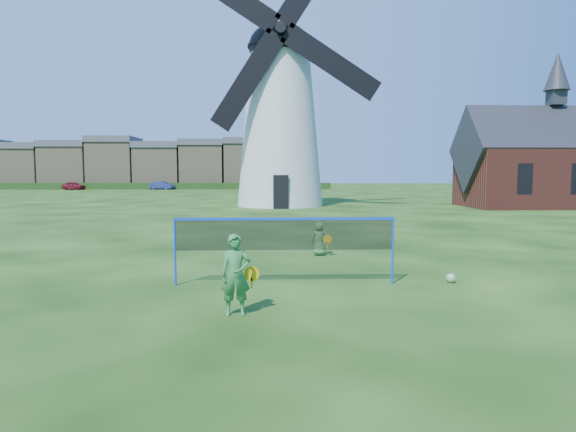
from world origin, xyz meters
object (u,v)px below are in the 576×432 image
at_px(car_left, 74,186).
at_px(windmill, 280,116).
at_px(player_boy, 320,239).
at_px(car_right, 162,185).
at_px(badminton_net, 285,235).
at_px(player_girl, 236,275).
at_px(chapel, 553,164).
at_px(play_ball, 451,278).

bearing_deg(car_left, windmill, -121.56).
relative_size(player_boy, car_right, 0.28).
distance_m(windmill, badminton_net, 28.00).
distance_m(windmill, player_girl, 30.53).
bearing_deg(windmill, player_boy, -88.01).
bearing_deg(car_right, windmill, -137.44).
height_order(chapel, car_left, chapel).
relative_size(player_girl, play_ball, 6.71).
xyz_separation_m(player_girl, play_ball, (4.85, 2.51, -0.63)).
distance_m(player_boy, car_right, 64.45).
bearing_deg(player_girl, car_left, 108.20).
bearing_deg(player_boy, windmill, -74.96).
height_order(play_ball, car_right, car_right).
xyz_separation_m(chapel, player_girl, (-21.71, -27.97, -2.46)).
height_order(player_girl, car_left, player_girl).
bearing_deg(windmill, badminton_net, -90.80).
relative_size(car_left, car_right, 0.95).
distance_m(windmill, play_ball, 28.40).
bearing_deg(car_left, badminton_net, -135.75).
bearing_deg(badminton_net, player_girl, -111.00).
distance_m(chapel, car_right, 55.33).
relative_size(play_ball, car_left, 0.06).
xyz_separation_m(player_girl, player_boy, (2.14, 6.49, -0.22)).
bearing_deg(car_right, car_left, 112.31).
bearing_deg(player_girl, windmill, 82.35).
xyz_separation_m(chapel, car_right, (-37.77, 40.35, -2.58)).
height_order(player_boy, car_left, car_left).
bearing_deg(play_ball, player_boy, 124.19).
height_order(badminton_net, play_ball, badminton_net).
bearing_deg(chapel, badminton_net, -129.15).
height_order(windmill, car_right, windmill).
bearing_deg(player_boy, car_right, -60.54).
bearing_deg(badminton_net, play_ball, 0.71).
bearing_deg(player_boy, play_ball, 137.24).
bearing_deg(player_girl, badminton_net, 63.91).
height_order(play_ball, car_left, car_left).
distance_m(chapel, player_boy, 29.17).
distance_m(badminton_net, car_right, 68.01).
distance_m(player_girl, car_left, 73.38).
height_order(windmill, badminton_net, windmill).
distance_m(player_girl, player_boy, 6.84).
relative_size(chapel, badminton_net, 2.67).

